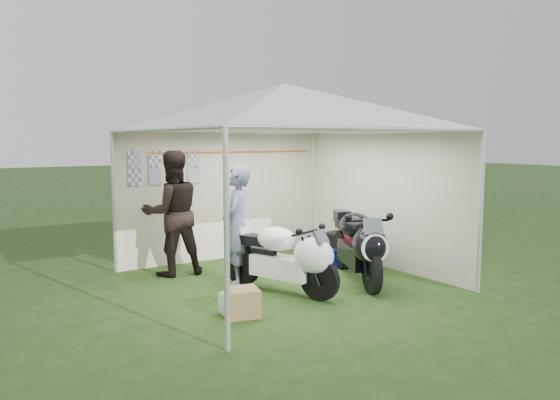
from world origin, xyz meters
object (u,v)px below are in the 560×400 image
Objects in this scene: crate_0 at (239,303)px; person_dark_jacket at (172,213)px; canopy_tent at (283,113)px; motorcycle_black at (359,243)px; equipment_box at (337,246)px; paddock_stand at (342,258)px; person_blue_jacket at (237,225)px; motorcycle_white at (285,256)px; crate_1 at (242,302)px.

person_dark_jacket is at bearing 88.55° from crate_0.
canopy_tent is 2.75× the size of motorcycle_black.
equipment_box is at bearing 87.21° from motorcycle_black.
motorcycle_black reaches higher than paddock_stand.
paddock_stand is 2.15m from person_blue_jacket.
crate_0 is at bearing -147.09° from motorcycle_black.
canopy_tent is 13.80× the size of paddock_stand.
paddock_stand is at bearing 163.09° from person_dark_jacket.
motorcycle_white is at bearing 121.31° from person_dark_jacket.
crate_1 is at bearing -139.71° from canopy_tent.
crate_0 is at bearing -142.58° from canopy_tent.
paddock_stand is 0.66m from equipment_box.
canopy_tent is at bearing 37.42° from crate_0.
canopy_tent reaches higher than motorcycle_black.
motorcycle_black is at bearing 8.68° from crate_0.
person_blue_jacket is 4.43× the size of crate_0.
paddock_stand is (1.70, 0.82, -0.39)m from motorcycle_white.
canopy_tent is 2.97m from crate_1.
canopy_tent is at bearing 40.29° from crate_1.
equipment_box reaches higher than crate_1.
person_blue_jacket is at bearing 159.07° from canopy_tent.
person_blue_jacket is (-2.02, 0.00, 0.74)m from paddock_stand.
motorcycle_white is at bearing -154.22° from paddock_stand.
person_blue_jacket is 4.61× the size of crate_1.
motorcycle_white is at bearing -120.48° from canopy_tent.
canopy_tent reaches higher than paddock_stand.
crate_1 is (-1.33, -1.13, -2.40)m from canopy_tent.
paddock_stand is 0.84× the size of equipment_box.
crate_1 is at bearing -147.46° from equipment_box.
canopy_tent is at bearing -169.70° from paddock_stand.
person_blue_jacket reaches higher than equipment_box.
crate_1 is (-0.67, -1.38, -0.72)m from person_blue_jacket.
person_dark_jacket is 2.48m from crate_0.
person_dark_jacket is 1.22m from person_blue_jacket.
canopy_tent reaches higher than crate_1.
crate_0 is at bearing 85.75° from crate_1.
motorcycle_black is 1.10m from paddock_stand.
motorcycle_white is 2.15m from person_dark_jacket.
person_blue_jacket reaches higher than crate_1.
person_blue_jacket is at bearing -166.78° from equipment_box.
equipment_box is at bearing 31.02° from crate_0.
motorcycle_black reaches higher than motorcycle_white.
person_dark_jacket is at bearing 88.41° from crate_1.
motorcycle_black is (0.95, -0.66, -1.97)m from canopy_tent.
motorcycle_black is 4.22× the size of equipment_box.
crate_0 is (-0.06, -2.32, -0.87)m from person_dark_jacket.
canopy_tent reaches higher than person_blue_jacket.
crate_0 is (-0.66, -1.26, -0.76)m from person_blue_jacket.
motorcycle_black is 5.31× the size of crate_1.
paddock_stand is at bearing 90.00° from motorcycle_black.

